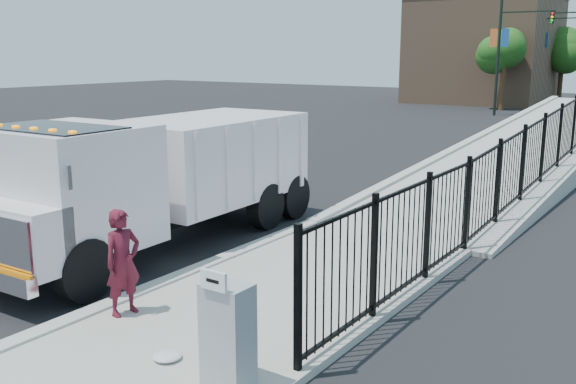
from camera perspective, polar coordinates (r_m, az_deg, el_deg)
The scene contains 15 objects.
ground at distance 11.66m, azimuth -8.40°, elevation -7.46°, with size 120.00×120.00×0.00m, color black.
sidewalk at distance 9.07m, azimuth -7.96°, elevation -13.00°, with size 3.55×12.00×0.12m, color #9E998E.
curb at distance 10.36m, azimuth -16.02°, elevation -9.94°, with size 0.30×12.00×0.16m, color #ADAAA3.
ramp at distance 24.92m, azimuth 21.38°, elevation 2.42°, with size 3.95×24.00×1.70m, color #9E998E.
iron_fence at distance 20.63m, azimuth 22.86°, elevation 2.93°, with size 0.10×28.00×1.80m, color black.
truck at distance 13.14m, azimuth -11.96°, elevation 1.60°, with size 2.84×8.04×2.73m.
worker at distance 9.73m, azimuth -14.47°, elevation -6.07°, with size 0.58×0.38×1.59m, color #52121F.
utility_cabinet at distance 7.55m, azimuth -5.37°, elevation -12.61°, with size 0.55×0.40×1.25m, color gray.
arrow_sign at distance 7.11m, azimuth -6.62°, elevation -7.83°, with size 0.35×0.04×0.22m, color white.
debris at distance 8.50m, azimuth -10.69°, elevation -14.11°, with size 0.37×0.37×0.09m, color silver.
light_pole_0 at distance 42.76m, azimuth 18.63°, elevation 12.29°, with size 3.77×0.22×8.00m.
light_pole_2 at distance 51.65m, azimuth 21.76°, elevation 11.96°, with size 3.77×0.22×8.00m.
tree_0 at distance 46.88m, azimuth 18.73°, elevation 11.73°, with size 2.75×2.75×5.37m.
tree_2 at distance 55.57m, azimuth 23.25°, elevation 11.40°, with size 3.29×3.29×5.65m.
building at distance 54.57m, azimuth 17.04°, elevation 11.88°, with size 10.00×10.00×8.00m, color #8C664C.
Camera 1 is at (7.51, -8.02, 3.92)m, focal length 40.00 mm.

